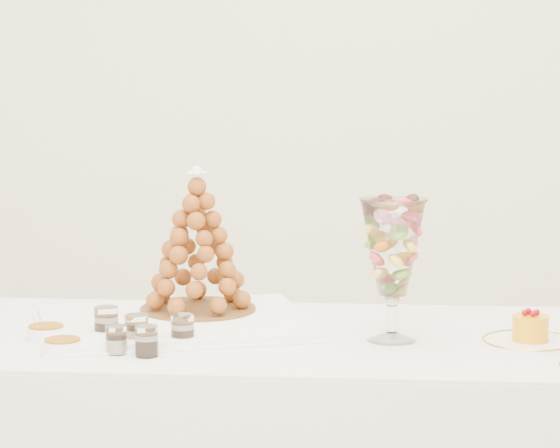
# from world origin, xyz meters

# --- Properties ---
(lace_tray) EXTENTS (0.76, 0.66, 0.02)m
(lace_tray) POSITION_xyz_m (-0.23, 0.18, 0.73)
(lace_tray) COLOR white
(lace_tray) RESTS_ON buffet_table
(macaron_vase) EXTENTS (0.15, 0.15, 0.33)m
(macaron_vase) POSITION_xyz_m (0.30, 0.10, 0.93)
(macaron_vase) COLOR white
(macaron_vase) RESTS_ON buffet_table
(cake_plate) EXTENTS (0.22, 0.22, 0.01)m
(cake_plate) POSITION_xyz_m (0.61, 0.09, 0.72)
(cake_plate) COLOR white
(cake_plate) RESTS_ON buffet_table
(verrine_a) EXTENTS (0.06, 0.06, 0.08)m
(verrine_a) POSITION_xyz_m (-0.36, 0.04, 0.76)
(verrine_a) COLOR white
(verrine_a) RESTS_ON buffet_table
(verrine_b) EXTENTS (0.06, 0.06, 0.07)m
(verrine_b) POSITION_xyz_m (-0.28, -0.03, 0.75)
(verrine_b) COLOR white
(verrine_b) RESTS_ON buffet_table
(verrine_c) EXTENTS (0.06, 0.06, 0.07)m
(verrine_c) POSITION_xyz_m (-0.17, -0.01, 0.75)
(verrine_c) COLOR white
(verrine_c) RESTS_ON buffet_table
(verrine_d) EXTENTS (0.05, 0.05, 0.06)m
(verrine_d) POSITION_xyz_m (-0.31, -0.10, 0.75)
(verrine_d) COLOR white
(verrine_d) RESTS_ON buffet_table
(verrine_e) EXTENTS (0.06, 0.06, 0.07)m
(verrine_e) POSITION_xyz_m (-0.24, -0.12, 0.75)
(verrine_e) COLOR white
(verrine_e) RESTS_ON buffet_table
(ramekin_back) EXTENTS (0.09, 0.09, 0.03)m
(ramekin_back) POSITION_xyz_m (-0.50, 0.02, 0.73)
(ramekin_back) COLOR white
(ramekin_back) RESTS_ON buffet_table
(ramekin_front) EXTENTS (0.09, 0.09, 0.03)m
(ramekin_front) POSITION_xyz_m (-0.43, -0.11, 0.73)
(ramekin_front) COLOR white
(ramekin_front) RESTS_ON buffet_table
(croquembouche) EXTENTS (0.29, 0.29, 0.36)m
(croquembouche) POSITION_xyz_m (-0.19, 0.28, 0.91)
(croquembouche) COLOR brown
(croquembouche) RESTS_ON lace_tray
(mousse_cake) EXTENTS (0.08, 0.08, 0.07)m
(mousse_cake) POSITION_xyz_m (0.62, 0.09, 0.76)
(mousse_cake) COLOR orange
(mousse_cake) RESTS_ON cake_plate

